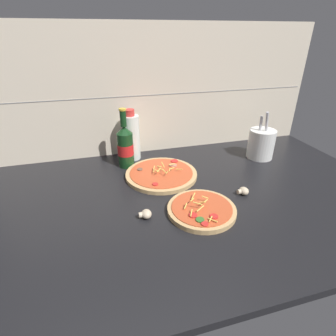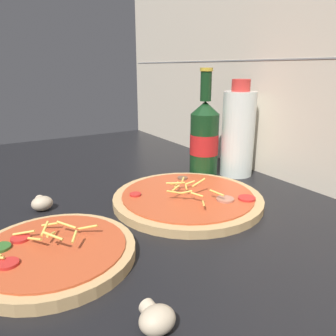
{
  "view_description": "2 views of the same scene",
  "coord_description": "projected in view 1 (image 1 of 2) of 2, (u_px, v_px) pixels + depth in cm",
  "views": [
    {
      "loc": [
        -26.52,
        -74.15,
        55.27
      ],
      "look_at": [
        -2.93,
        10.06,
        10.04
      ],
      "focal_mm": 28.0,
      "sensor_mm": 36.0,
      "label": 1
    },
    {
      "loc": [
        45.76,
        -16.72,
        28.26
      ],
      "look_at": [
        -5.85,
        14.77,
        9.66
      ],
      "focal_mm": 35.0,
      "sensor_mm": 36.0,
      "label": 2
    }
  ],
  "objects": [
    {
      "name": "utensil_crock",
      "position": [
        261.0,
        144.0,
        1.22
      ],
      "size": [
        11.97,
        11.97,
        22.46
      ],
      "color": "silver",
      "rests_on": "counter_slab"
    },
    {
      "name": "mushroom_right",
      "position": [
        146.0,
        214.0,
        0.83
      ],
      "size": [
        4.1,
        3.9,
        2.73
      ],
      "color": "beige",
      "rests_on": "counter_slab"
    },
    {
      "name": "beer_bottle",
      "position": [
        125.0,
        146.0,
        1.13
      ],
      "size": [
        6.94,
        6.94,
        25.75
      ],
      "color": "#143819",
      "rests_on": "counter_slab"
    },
    {
      "name": "pizza_far",
      "position": [
        161.0,
        174.0,
        1.08
      ],
      "size": [
        29.39,
        29.39,
        4.98
      ],
      "color": "tan",
      "rests_on": "counter_slab"
    },
    {
      "name": "pizza_near",
      "position": [
        202.0,
        210.0,
        0.86
      ],
      "size": [
        22.7,
        22.7,
        4.69
      ],
      "color": "tan",
      "rests_on": "counter_slab"
    },
    {
      "name": "tile_backsplash",
      "position": [
        153.0,
        95.0,
        1.2
      ],
      "size": [
        160.0,
        1.13,
        60.0
      ],
      "color": "beige",
      "rests_on": "ground"
    },
    {
      "name": "counter_slab",
      "position": [
        183.0,
        201.0,
        0.95
      ],
      "size": [
        160.0,
        90.0,
        2.5
      ],
      "color": "black",
      "rests_on": "ground"
    },
    {
      "name": "mushroom_left",
      "position": [
        243.0,
        191.0,
        0.96
      ],
      "size": [
        4.12,
        3.92,
        2.75
      ],
      "color": "beige",
      "rests_on": "counter_slab"
    },
    {
      "name": "oil_bottle",
      "position": [
        131.0,
        137.0,
        1.19
      ],
      "size": [
        7.9,
        7.9,
        23.21
      ],
      "color": "silver",
      "rests_on": "counter_slab"
    }
  ]
}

